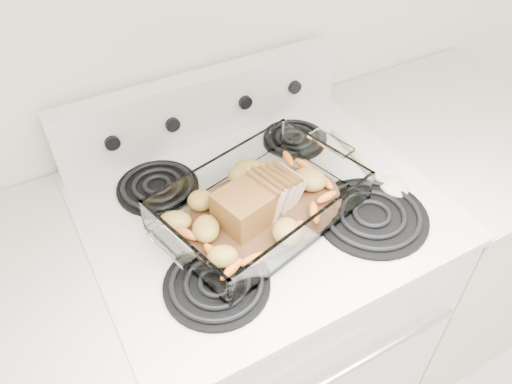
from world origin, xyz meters
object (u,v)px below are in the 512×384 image
electric_range (260,313)px  counter_right (430,234)px  pork_roast (252,201)px  baking_dish (260,206)px

electric_range → counter_right: electric_range is taller
electric_range → counter_right: size_ratio=1.20×
counter_right → pork_roast: bearing=-177.1°
counter_right → pork_roast: pork_roast is taller
baking_dish → counter_right: bearing=-11.4°
counter_right → baking_dish: 0.85m
counter_right → electric_range: bearing=179.9°
electric_range → counter_right: bearing=-0.1°
electric_range → baking_dish: electric_range is taller
counter_right → pork_roast: (-0.71, -0.04, 0.52)m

